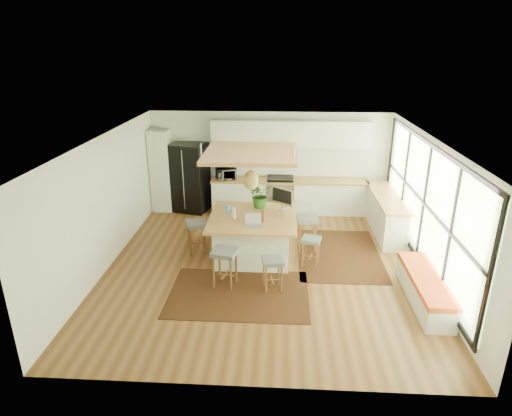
# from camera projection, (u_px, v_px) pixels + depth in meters

# --- Properties ---
(floor) EXTENTS (7.00, 7.00, 0.00)m
(floor) POSITION_uv_depth(u_px,v_px,m) (264.00, 265.00, 9.24)
(floor) COLOR brown
(floor) RESTS_ON ground
(ceiling) EXTENTS (7.00, 7.00, 0.00)m
(ceiling) POSITION_uv_depth(u_px,v_px,m) (265.00, 139.00, 8.28)
(ceiling) COLOR white
(ceiling) RESTS_ON ground
(wall_back) EXTENTS (6.50, 0.00, 6.50)m
(wall_back) POSITION_uv_depth(u_px,v_px,m) (270.00, 161.00, 12.03)
(wall_back) COLOR white
(wall_back) RESTS_ON ground
(wall_front) EXTENTS (6.50, 0.00, 6.50)m
(wall_front) POSITION_uv_depth(u_px,v_px,m) (253.00, 302.00, 5.50)
(wall_front) COLOR white
(wall_front) RESTS_ON ground
(wall_left) EXTENTS (0.00, 7.00, 7.00)m
(wall_left) POSITION_uv_depth(u_px,v_px,m) (106.00, 202.00, 8.94)
(wall_left) COLOR white
(wall_left) RESTS_ON ground
(wall_right) EXTENTS (0.00, 7.00, 7.00)m
(wall_right) POSITION_uv_depth(u_px,v_px,m) (429.00, 209.00, 8.58)
(wall_right) COLOR white
(wall_right) RESTS_ON ground
(window_wall) EXTENTS (0.10, 6.20, 2.60)m
(window_wall) POSITION_uv_depth(u_px,v_px,m) (428.00, 206.00, 8.57)
(window_wall) COLOR black
(window_wall) RESTS_ON wall_right
(pantry) EXTENTS (0.55, 0.60, 2.25)m
(pantry) POSITION_uv_depth(u_px,v_px,m) (162.00, 171.00, 11.97)
(pantry) COLOR silver
(pantry) RESTS_ON floor
(back_counter_base) EXTENTS (4.20, 0.60, 0.88)m
(back_counter_base) POSITION_uv_depth(u_px,v_px,m) (289.00, 197.00, 12.02)
(back_counter_base) COLOR silver
(back_counter_base) RESTS_ON floor
(back_counter_top) EXTENTS (4.24, 0.64, 0.05)m
(back_counter_top) POSITION_uv_depth(u_px,v_px,m) (289.00, 181.00, 11.86)
(back_counter_top) COLOR #A6743B
(back_counter_top) RESTS_ON back_counter_base
(backsplash) EXTENTS (4.20, 0.02, 0.80)m
(backsplash) POSITION_uv_depth(u_px,v_px,m) (290.00, 162.00, 11.98)
(backsplash) COLOR white
(backsplash) RESTS_ON wall_back
(upper_cabinets) EXTENTS (4.20, 0.34, 0.70)m
(upper_cabinets) POSITION_uv_depth(u_px,v_px,m) (291.00, 134.00, 11.55)
(upper_cabinets) COLOR silver
(upper_cabinets) RESTS_ON wall_back
(range) EXTENTS (0.76, 0.62, 1.00)m
(range) POSITION_uv_depth(u_px,v_px,m) (280.00, 194.00, 12.02)
(range) COLOR #A5A5AA
(range) RESTS_ON floor
(right_counter_base) EXTENTS (0.60, 2.50, 0.88)m
(right_counter_base) POSITION_uv_depth(u_px,v_px,m) (386.00, 214.00, 10.79)
(right_counter_base) COLOR silver
(right_counter_base) RESTS_ON floor
(right_counter_top) EXTENTS (0.64, 2.54, 0.05)m
(right_counter_top) POSITION_uv_depth(u_px,v_px,m) (388.00, 197.00, 10.63)
(right_counter_top) COLOR #A6743B
(right_counter_top) RESTS_ON right_counter_base
(window_bench) EXTENTS (0.52, 2.00, 0.50)m
(window_bench) POSITION_uv_depth(u_px,v_px,m) (425.00, 289.00, 7.87)
(window_bench) COLOR silver
(window_bench) RESTS_ON floor
(ceiling_panel) EXTENTS (1.86, 1.86, 0.80)m
(ceiling_panel) POSITION_uv_depth(u_px,v_px,m) (251.00, 166.00, 8.90)
(ceiling_panel) COLOR #A6743B
(ceiling_panel) RESTS_ON ceiling
(rug_near) EXTENTS (2.60, 1.80, 0.01)m
(rug_near) POSITION_uv_depth(u_px,v_px,m) (239.00, 294.00, 8.18)
(rug_near) COLOR black
(rug_near) RESTS_ON floor
(rug_right) EXTENTS (1.80, 2.60, 0.01)m
(rug_right) POSITION_uv_depth(u_px,v_px,m) (338.00, 254.00, 9.71)
(rug_right) COLOR black
(rug_right) RESTS_ON floor
(fridge) EXTENTS (1.09, 0.94, 1.89)m
(fridge) POSITION_uv_depth(u_px,v_px,m) (190.00, 178.00, 11.98)
(fridge) COLOR black
(fridge) RESTS_ON floor
(island) EXTENTS (1.85, 1.85, 0.93)m
(island) POSITION_uv_depth(u_px,v_px,m) (253.00, 236.00, 9.50)
(island) COLOR #A6743B
(island) RESTS_ON floor
(stool_near_left) EXTENTS (0.53, 0.53, 0.76)m
(stool_near_left) POSITION_uv_depth(u_px,v_px,m) (225.00, 269.00, 8.34)
(stool_near_left) COLOR #515759
(stool_near_left) RESTS_ON floor
(stool_near_right) EXTENTS (0.45, 0.45, 0.64)m
(stool_near_right) POSITION_uv_depth(u_px,v_px,m) (272.00, 273.00, 8.21)
(stool_near_right) COLOR #515759
(stool_near_right) RESTS_ON floor
(stool_right_front) EXTENTS (0.45, 0.45, 0.63)m
(stool_right_front) POSITION_uv_depth(u_px,v_px,m) (311.00, 250.00, 9.12)
(stool_right_front) COLOR #515759
(stool_right_front) RESTS_ON floor
(stool_right_back) EXTENTS (0.48, 0.48, 0.78)m
(stool_right_back) POSITION_uv_depth(u_px,v_px,m) (307.00, 234.00, 9.85)
(stool_right_back) COLOR #515759
(stool_right_back) RESTS_ON floor
(stool_left_side) EXTENTS (0.54, 0.54, 0.73)m
(stool_left_side) POSITION_uv_depth(u_px,v_px,m) (197.00, 238.00, 9.69)
(stool_left_side) COLOR #515759
(stool_left_side) RESTS_ON floor
(laptop) EXTENTS (0.37, 0.39, 0.25)m
(laptop) POSITION_uv_depth(u_px,v_px,m) (253.00, 221.00, 8.80)
(laptop) COLOR #A5A5AA
(laptop) RESTS_ON island
(monitor) EXTENTS (0.56, 0.49, 0.52)m
(monitor) POSITION_uv_depth(u_px,v_px,m) (282.00, 199.00, 9.59)
(monitor) COLOR #A5A5AA
(monitor) RESTS_ON island
(microwave) EXTENTS (0.59, 0.44, 0.36)m
(microwave) POSITION_uv_depth(u_px,v_px,m) (226.00, 172.00, 11.88)
(microwave) COLOR #A5A5AA
(microwave) RESTS_ON back_counter_top
(island_plant) EXTENTS (0.77, 0.79, 0.46)m
(island_plant) POSITION_uv_depth(u_px,v_px,m) (260.00, 197.00, 9.78)
(island_plant) COLOR #1E4C19
(island_plant) RESTS_ON island
(island_bowl) EXTENTS (0.24, 0.24, 0.05)m
(island_bowl) POSITION_uv_depth(u_px,v_px,m) (232.00, 209.00, 9.68)
(island_bowl) COLOR silver
(island_bowl) RESTS_ON island
(island_bottle_0) EXTENTS (0.07, 0.07, 0.19)m
(island_bottle_0) POSITION_uv_depth(u_px,v_px,m) (228.00, 210.00, 9.42)
(island_bottle_0) COLOR #3893E2
(island_bottle_0) RESTS_ON island
(island_bottle_1) EXTENTS (0.07, 0.07, 0.19)m
(island_bottle_1) POSITION_uv_depth(u_px,v_px,m) (233.00, 215.00, 9.18)
(island_bottle_1) COLOR silver
(island_bottle_1) RESTS_ON island
(island_bottle_2) EXTENTS (0.07, 0.07, 0.19)m
(island_bottle_2) POSITION_uv_depth(u_px,v_px,m) (264.00, 218.00, 9.00)
(island_bottle_2) COLOR brown
(island_bottle_2) RESTS_ON island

